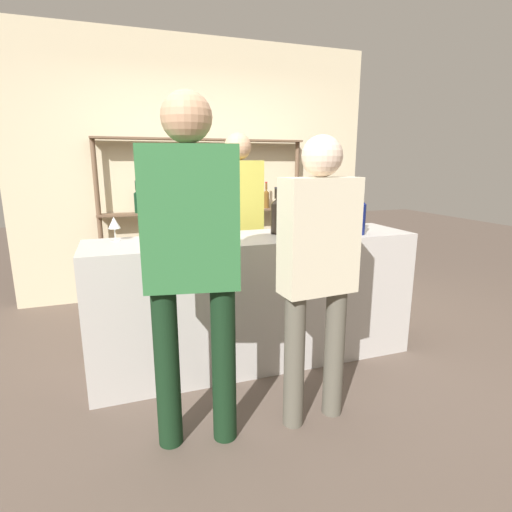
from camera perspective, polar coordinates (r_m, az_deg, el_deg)
The scene contains 13 objects.
ground_plane at distance 3.22m, azimuth -0.00°, elevation -14.39°, with size 16.00×16.00×0.00m, color brown.
bar_counter at distance 3.02m, azimuth -0.00°, elevation -6.25°, with size 2.39×0.59×0.97m, color #B7B2AD.
back_wall at distance 4.68m, azimuth -7.87°, elevation 11.99°, with size 3.99×0.12×2.80m, color beige.
back_shelf at distance 4.51m, azimuth -7.28°, elevation 8.98°, with size 2.28×0.18×1.74m.
counter_bottle_0 at distance 3.06m, azimuth 14.60°, elevation 5.64°, with size 0.09×0.09×0.37m.
counter_bottle_1 at distance 3.00m, azimuth 2.92°, elevation 5.82°, with size 0.08×0.08×0.35m.
counter_bottle_2 at distance 2.97m, azimuth 7.38°, elevation 5.25°, with size 0.08×0.08×0.30m.
wine_glass at distance 2.88m, azimuth -19.62°, elevation 4.42°, with size 0.08×0.08×0.17m.
ice_bucket at distance 3.16m, azimuth 7.82°, elevation 5.44°, with size 0.21×0.21×0.21m.
cork_jar at distance 2.75m, azimuth -8.77°, elevation 3.40°, with size 0.12×0.12×0.13m.
server_behind_counter at distance 3.52m, azimuth -2.52°, elevation 5.76°, with size 0.45×0.28×1.74m.
customer_left at distance 1.99m, azimuth -9.21°, elevation 0.83°, with size 0.49×0.28×1.81m.
customer_center at distance 2.20m, azimuth 8.87°, elevation -0.86°, with size 0.43×0.22×1.63m.
Camera 1 is at (-0.94, -2.69, 1.49)m, focal length 28.00 mm.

